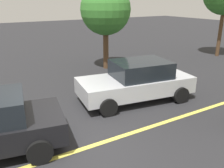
# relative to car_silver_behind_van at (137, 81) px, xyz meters

# --- Properties ---
(ground_plane) EXTENTS (80.00, 80.00, 0.00)m
(ground_plane) POSITION_rel_car_silver_behind_van_xyz_m (-3.51, -2.06, -0.79)
(ground_plane) COLOR #262628
(lane_marking_centre) EXTENTS (28.00, 0.16, 0.01)m
(lane_marking_centre) POSITION_rel_car_silver_behind_van_xyz_m (-0.51, -2.06, -0.79)
(lane_marking_centre) COLOR #E0D14C
(car_silver_behind_van) EXTENTS (4.65, 2.61, 1.57)m
(car_silver_behind_van) POSITION_rel_car_silver_behind_van_xyz_m (0.00, 0.00, 0.00)
(car_silver_behind_van) COLOR #B7BABF
(car_silver_behind_van) RESTS_ON ground_plane
(tree_left_verge) EXTENTS (2.75, 2.75, 4.65)m
(tree_left_verge) POSITION_rel_car_silver_behind_van_xyz_m (1.30, 4.74, 2.46)
(tree_left_verge) COLOR #513823
(tree_left_verge) RESTS_ON ground_plane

